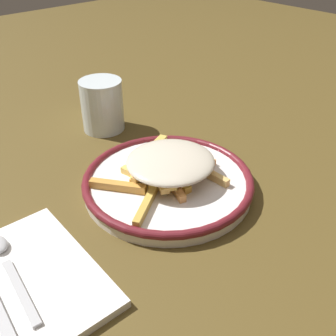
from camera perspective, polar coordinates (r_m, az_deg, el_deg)
ground_plane at (r=0.61m, az=-0.00°, el=-3.01°), size 2.60×2.60×0.00m
plate at (r=0.60m, az=-0.00°, el=-2.02°), size 0.26×0.26×0.02m
fries_heap at (r=0.58m, az=0.18°, el=0.26°), size 0.21×0.16×0.04m
napkin at (r=0.49m, az=-21.01°, el=-15.76°), size 0.18×0.21×0.01m
spoon at (r=0.51m, az=-22.42°, el=-12.46°), size 0.03×0.15×0.01m
water_glass at (r=0.76m, az=-9.53°, el=8.96°), size 0.08×0.08×0.10m
salt_shaker at (r=0.84m, az=-11.70°, el=9.93°), size 0.03×0.03×0.07m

